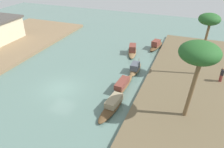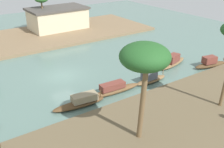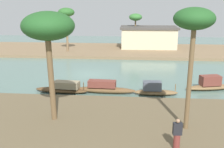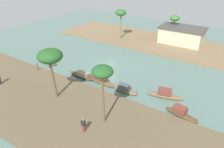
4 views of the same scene
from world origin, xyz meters
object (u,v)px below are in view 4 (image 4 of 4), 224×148
Objects in this scene: sampan_near_left_bank at (81,75)px; palm_tree_left_far at (102,74)px; sampan_downstream_large at (101,80)px; person_by_mooring at (83,126)px; palm_tree_left_near at (50,57)px; palm_tree_right_short at (175,19)px; mooring_post at (38,67)px; sampan_with_tall_canopy at (165,94)px; palm_tree_right_tall at (121,14)px; sampan_with_red_awning at (48,61)px; riverside_building at (182,35)px; sampan_open_hull at (181,113)px; sampan_upstream_small at (125,89)px.

sampan_near_left_bank is 13.29m from palm_tree_left_far.
sampan_downstream_large is 10.88m from person_by_mooring.
palm_tree_left_near is 31.15m from palm_tree_right_short.
palm_tree_left_near is (8.32, -3.99, 5.23)m from mooring_post.
sampan_with_tall_canopy is 24.67m from palm_tree_right_tall.
palm_tree_right_tall reaches higher than sampan_downstream_large.
sampan_with_red_awning is 28.11m from palm_tree_right_short.
palm_tree_left_far is at bearing 63.34° from person_by_mooring.
riverside_building reaches higher than sampan_downstream_large.
mooring_post is at bearing -165.27° from sampan_open_hull.
palm_tree_left_far is at bearing -89.25° from riverside_building.
sampan_near_left_bank is 16.22m from sampan_open_hull.
palm_tree_right_tall is at bearing 115.66° from sampan_downstream_large.
sampan_open_hull is at bearing -6.19° from sampan_with_red_awning.
sampan_upstream_small is 24.64m from palm_tree_right_short.
palm_tree_left_far reaches higher than riverside_building.
palm_tree_left_far reaches higher than mooring_post.
sampan_near_left_bank is at bearing -172.42° from sampan_open_hull.
sampan_with_tall_canopy is at bearing -72.65° from palm_tree_right_short.
mooring_post is 18.06m from palm_tree_left_far.
sampan_with_tall_canopy is at bearing 12.58° from mooring_post.
palm_tree_left_near is at bearing -107.56° from sampan_downstream_large.
person_by_mooring reaches higher than sampan_downstream_large.
riverside_building is at bearing 88.21° from sampan_with_tall_canopy.
sampan_upstream_small is 11.12m from palm_tree_left_near.
palm_tree_left_far is at bearing -49.36° from sampan_downstream_large.
sampan_open_hull is at bearing 20.69° from palm_tree_left_near.
palm_tree_left_near is at bearing -158.78° from sampan_with_tall_canopy.
person_by_mooring is (16.96, -10.21, 0.79)m from sampan_with_red_awning.
sampan_near_left_bank reaches higher than sampan_with_red_awning.
palm_tree_left_near is 0.72× the size of riverside_building.
riverside_building reaches higher than sampan_near_left_bank.
person_by_mooring is (8.45, -9.49, 0.75)m from sampan_near_left_bank.
sampan_near_left_bank is 8.82m from palm_tree_left_near.
sampan_with_red_awning is at bearing -103.59° from palm_tree_right_tall.
person_by_mooring is at bearing -21.95° from palm_tree_left_near.
person_by_mooring is 0.24× the size of palm_tree_left_far.
palm_tree_left_far is 31.49m from palm_tree_right_short.
sampan_downstream_large reaches higher than sampan_near_left_bank.
sampan_downstream_large is 23.83m from riverside_building.
palm_tree_left_far is 30.98m from riverside_building.
sampan_upstream_small is at bearing 0.54° from sampan_downstream_large.
sampan_with_red_awning is at bearing -179.54° from sampan_downstream_large.
riverside_building is at bearing 118.34° from sampan_open_hull.
sampan_near_left_bank is at bearing 19.51° from mooring_post.
sampan_upstream_small is at bearing 101.11° from palm_tree_left_far.
palm_tree_right_short is (6.18, 24.18, 4.81)m from sampan_near_left_bank.
mooring_post is at bearing -121.93° from riverside_building.
sampan_with_red_awning is 0.68× the size of palm_tree_right_short.
sampan_open_hull reaches higher than sampan_downstream_large.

